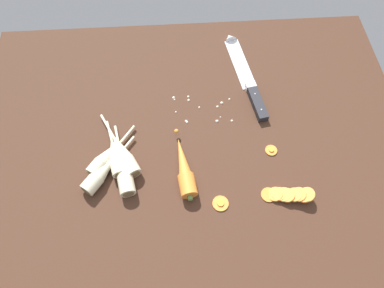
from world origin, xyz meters
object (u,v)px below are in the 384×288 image
(carrot_slice_stack, at_px, (289,195))
(carrot_slice_stray_mid, at_px, (271,150))
(parsnip_outer, at_px, (123,153))
(parsnip_mid_left, at_px, (102,172))
(carrot_slice_stray_near, at_px, (221,203))
(chefs_knife, at_px, (244,73))
(parsnip_mid_right, at_px, (124,170))
(parsnip_front, at_px, (116,156))
(whole_carrot, at_px, (184,168))
(parsnip_back, at_px, (106,157))

(carrot_slice_stack, relative_size, carrot_slice_stray_mid, 3.98)
(parsnip_outer, height_order, carrot_slice_stack, parsnip_outer)
(parsnip_mid_left, height_order, carrot_slice_stray_near, parsnip_mid_left)
(parsnip_mid_left, distance_m, carrot_slice_stray_mid, 0.44)
(carrot_slice_stack, bearing_deg, chefs_knife, 97.65)
(carrot_slice_stack, bearing_deg, carrot_slice_stray_near, -177.34)
(parsnip_mid_right, distance_m, carrot_slice_stray_mid, 0.39)
(parsnip_front, relative_size, carrot_slice_stray_near, 4.33)
(whole_carrot, relative_size, parsnip_mid_left, 1.22)
(chefs_knife, xyz_separation_m, carrot_slice_stray_near, (-0.12, -0.41, -0.00))
(whole_carrot, bearing_deg, chefs_knife, 57.57)
(whole_carrot, height_order, parsnip_outer, whole_carrot)
(parsnip_mid_left, relative_size, parsnip_mid_right, 0.80)
(parsnip_back, bearing_deg, carrot_slice_stray_near, -25.61)
(carrot_slice_stray_near, bearing_deg, chefs_knife, 74.15)
(carrot_slice_stack, height_order, carrot_slice_stray_mid, carrot_slice_stack)
(whole_carrot, relative_size, parsnip_back, 1.30)
(parsnip_front, relative_size, parsnip_outer, 0.86)
(chefs_knife, xyz_separation_m, parsnip_mid_right, (-0.35, -0.31, 0.01))
(parsnip_back, bearing_deg, carrot_slice_stray_mid, 0.27)
(chefs_knife, height_order, parsnip_mid_right, parsnip_mid_right)
(chefs_knife, relative_size, whole_carrot, 1.72)
(chefs_knife, distance_m, parsnip_mid_right, 0.47)
(carrot_slice_stack, bearing_deg, parsnip_back, 164.16)
(parsnip_front, distance_m, parsnip_outer, 0.02)
(chefs_knife, height_order, parsnip_back, parsnip_back)
(parsnip_mid_right, bearing_deg, whole_carrot, -2.40)
(whole_carrot, distance_m, carrot_slice_stray_mid, 0.24)
(parsnip_front, relative_size, parsnip_mid_left, 1.04)
(parsnip_mid_left, bearing_deg, parsnip_back, 79.56)
(parsnip_back, distance_m, carrot_slice_stack, 0.47)
(parsnip_mid_right, distance_m, parsnip_back, 0.06)
(whole_carrot, xyz_separation_m, parsnip_back, (-0.20, 0.04, -0.00))
(chefs_knife, xyz_separation_m, whole_carrot, (-0.20, -0.31, 0.01))
(parsnip_mid_right, height_order, parsnip_outer, same)
(parsnip_back, relative_size, carrot_slice_stray_mid, 4.89)
(carrot_slice_stack, relative_size, carrot_slice_stray_near, 3.16)
(parsnip_mid_right, relative_size, parsnip_back, 1.34)
(parsnip_outer, height_order, carrot_slice_stray_near, parsnip_outer)
(carrot_slice_stray_near, xyz_separation_m, carrot_slice_stray_mid, (0.15, 0.14, 0.00))
(parsnip_outer, bearing_deg, carrot_slice_stack, -18.57)
(parsnip_outer, bearing_deg, parsnip_front, -160.56)
(parsnip_mid_left, height_order, parsnip_mid_right, same)
(parsnip_mid_right, xyz_separation_m, carrot_slice_stray_mid, (0.39, 0.04, -0.02))
(carrot_slice_stack, xyz_separation_m, carrot_slice_stray_mid, (-0.02, 0.13, -0.01))
(chefs_knife, bearing_deg, parsnip_mid_left, -142.73)
(whole_carrot, relative_size, parsnip_outer, 1.01)
(carrot_slice_stack, bearing_deg, parsnip_front, 162.98)
(parsnip_front, distance_m, carrot_slice_stray_mid, 0.41)
(whole_carrot, distance_m, parsnip_back, 0.20)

